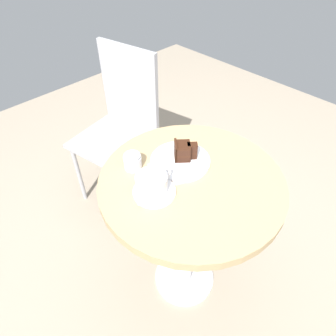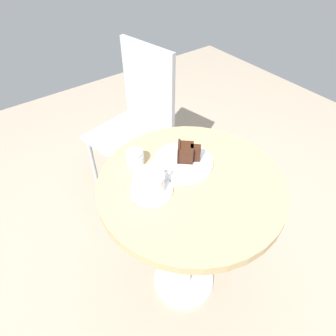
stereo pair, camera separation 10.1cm
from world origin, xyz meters
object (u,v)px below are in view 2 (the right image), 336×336
(cake_plate, at_px, (183,162))
(fork, at_px, (174,168))
(sugar_pot, at_px, (135,157))
(napkin, at_px, (172,171))
(saucer, at_px, (151,190))
(coffee_cup, at_px, (149,182))
(teaspoon, at_px, (145,199))
(cafe_chair, at_px, (139,116))
(cake_slice, at_px, (187,152))

(cake_plate, distance_m, fork, 0.05)
(sugar_pot, bearing_deg, napkin, -54.48)
(fork, bearing_deg, saucer, 44.37)
(sugar_pot, bearing_deg, coffee_cup, -103.52)
(teaspoon, bearing_deg, cafe_chair, -90.25)
(cafe_chair, relative_size, sugar_pot, 13.90)
(cake_slice, distance_m, fork, 0.07)
(fork, bearing_deg, teaspoon, 48.84)
(saucer, bearing_deg, cake_slice, 13.31)
(teaspoon, xyz_separation_m, cake_plate, (0.21, 0.07, -0.01))
(cake_plate, bearing_deg, napkin, -168.26)
(fork, relative_size, sugar_pot, 2.24)
(coffee_cup, height_order, cafe_chair, cafe_chair)
(saucer, xyz_separation_m, coffee_cup, (-0.00, 0.00, 0.04))
(coffee_cup, bearing_deg, cake_plate, 12.92)
(napkin, relative_size, sugar_pot, 2.91)
(saucer, xyz_separation_m, cafe_chair, (0.35, 0.66, -0.19))
(fork, xyz_separation_m, napkin, (-0.01, 0.00, -0.01))
(coffee_cup, relative_size, cake_plate, 0.63)
(saucer, xyz_separation_m, sugar_pot, (0.03, 0.14, 0.03))
(fork, height_order, napkin, fork)
(cake_plate, relative_size, sugar_pot, 3.39)
(napkin, bearing_deg, coffee_cup, -166.46)
(teaspoon, height_order, cake_slice, cake_slice)
(sugar_pot, bearing_deg, cake_plate, -35.44)
(fork, bearing_deg, cake_slice, -140.05)
(cake_plate, bearing_deg, cafe_chair, 73.21)
(coffee_cup, xyz_separation_m, cake_slice, (0.19, 0.04, 0.00))
(saucer, bearing_deg, fork, 14.88)
(coffee_cup, distance_m, cafe_chair, 0.78)
(coffee_cup, relative_size, fork, 0.96)
(sugar_pot, bearing_deg, teaspoon, -112.99)
(saucer, distance_m, fork, 0.12)
(coffee_cup, height_order, sugar_pot, coffee_cup)
(coffee_cup, distance_m, cake_slice, 0.19)
(saucer, relative_size, cafe_chair, 0.16)
(cafe_chair, xyz_separation_m, sugar_pot, (-0.32, -0.51, 0.22))
(coffee_cup, bearing_deg, cafe_chair, 61.19)
(saucer, distance_m, sugar_pot, 0.15)
(saucer, relative_size, sugar_pot, 2.21)
(cake_slice, bearing_deg, cake_plate, 176.75)
(fork, bearing_deg, napkin, 25.40)
(saucer, height_order, cafe_chair, cafe_chair)
(teaspoon, distance_m, sugar_pot, 0.19)
(cake_slice, bearing_deg, saucer, -166.69)
(cafe_chair, bearing_deg, cake_plate, -28.36)
(saucer, relative_size, fork, 0.99)
(coffee_cup, bearing_deg, cake_slice, 11.66)
(coffee_cup, xyz_separation_m, fork, (0.12, 0.03, -0.03))
(cake_slice, distance_m, sugar_pot, 0.19)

